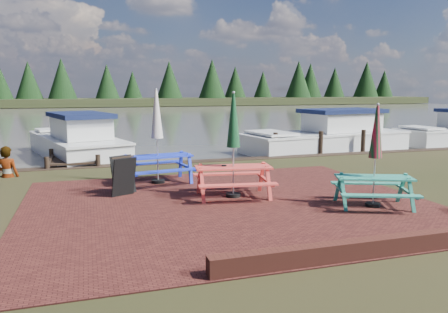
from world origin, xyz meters
TOP-DOWN VIEW (x-y plane):
  - ground at (0.00, 0.00)m, footprint 120.00×120.00m
  - paving at (0.00, 1.00)m, footprint 9.00×7.50m
  - brick_wall at (2.15, -2.42)m, footprint 6.21×1.79m
  - water at (0.00, 37.00)m, footprint 120.00×60.00m
  - far_treeline at (0.00, 66.00)m, footprint 120.00×10.00m
  - picnic_table_teal at (2.94, -0.12)m, footprint 2.04×1.93m
  - picnic_table_red at (0.29, 1.62)m, footprint 2.02×1.85m
  - picnic_table_blue at (-1.19, 3.73)m, footprint 2.06×1.89m
  - chalkboard at (-2.20, 2.60)m, footprint 0.63×0.79m
  - jetty at (-3.50, 11.28)m, footprint 1.76×9.08m
  - boat_jetty at (-3.43, 10.48)m, footprint 4.21×7.41m
  - boat_near at (7.27, 9.03)m, footprint 7.96×3.79m
  - person at (-5.31, 5.93)m, footprint 0.76×0.60m

SIDE VIEW (x-z plane):
  - ground at x=0.00m, z-range 0.00..0.00m
  - water at x=0.00m, z-range -0.01..0.01m
  - paving at x=0.00m, z-range 0.00..0.02m
  - jetty at x=-3.50m, z-range -0.39..0.61m
  - brick_wall at x=2.15m, z-range 0.00..0.30m
  - boat_jetty at x=-3.43m, z-range -0.61..1.43m
  - boat_near at x=7.27m, z-range -0.62..1.45m
  - chalkboard at x=-2.20m, z-range 0.02..0.97m
  - picnic_table_teal at x=2.94m, z-range -0.34..1.91m
  - picnic_table_red at x=0.29m, z-range -0.37..2.12m
  - picnic_table_blue at x=-1.19m, z-range -0.38..2.18m
  - person at x=-5.31m, z-range 0.00..1.82m
  - far_treeline at x=0.00m, z-range -0.77..7.33m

